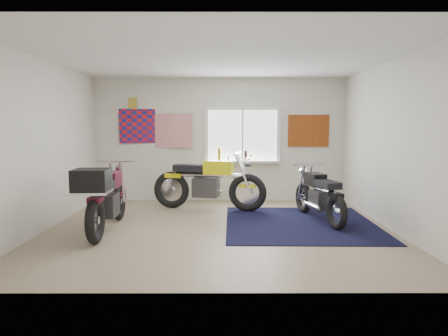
{
  "coord_description": "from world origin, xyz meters",
  "views": [
    {
      "loc": [
        0.07,
        -6.31,
        1.65
      ],
      "look_at": [
        0.09,
        0.4,
        0.95
      ],
      "focal_mm": 32.0,
      "sensor_mm": 36.0,
      "label": 1
    }
  ],
  "objects_px": {
    "yellow_triumph": "(208,184)",
    "maroon_tourer": "(105,197)",
    "black_chrome_bike": "(319,197)",
    "navy_rug": "(300,223)"
  },
  "relations": [
    {
      "from": "yellow_triumph",
      "to": "maroon_tourer",
      "type": "xyz_separation_m",
      "value": [
        -1.52,
        -1.76,
        0.05
      ]
    },
    {
      "from": "yellow_triumph",
      "to": "black_chrome_bike",
      "type": "relative_size",
      "value": 1.22
    },
    {
      "from": "navy_rug",
      "to": "yellow_triumph",
      "type": "height_order",
      "value": "yellow_triumph"
    },
    {
      "from": "navy_rug",
      "to": "maroon_tourer",
      "type": "relative_size",
      "value": 1.22
    },
    {
      "from": "maroon_tourer",
      "to": "black_chrome_bike",
      "type": "bearing_deg",
      "value": -78.71
    },
    {
      "from": "yellow_triumph",
      "to": "navy_rug",
      "type": "bearing_deg",
      "value": -23.35
    },
    {
      "from": "navy_rug",
      "to": "black_chrome_bike",
      "type": "bearing_deg",
      "value": 32.7
    },
    {
      "from": "black_chrome_bike",
      "to": "navy_rug",
      "type": "bearing_deg",
      "value": 110.35
    },
    {
      "from": "black_chrome_bike",
      "to": "maroon_tourer",
      "type": "height_order",
      "value": "maroon_tourer"
    },
    {
      "from": "yellow_triumph",
      "to": "maroon_tourer",
      "type": "bearing_deg",
      "value": -118.11
    }
  ]
}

